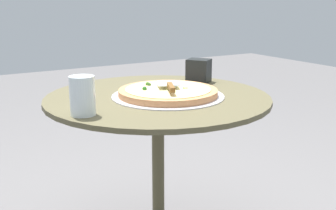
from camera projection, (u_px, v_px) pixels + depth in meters
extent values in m
cylinder|color=brown|center=(158.00, 98.00, 1.64)|extent=(0.88, 0.88, 0.02)
cylinder|color=brown|center=(158.00, 181.00, 1.73)|extent=(0.05, 0.05, 0.69)
cylinder|color=silver|center=(168.00, 96.00, 1.62)|extent=(0.44, 0.44, 0.00)
cylinder|color=tan|center=(168.00, 92.00, 1.62)|extent=(0.38, 0.38, 0.02)
cylinder|color=#F4DC94|center=(168.00, 89.00, 1.62)|extent=(0.33, 0.33, 0.00)
sphere|color=#24652C|center=(174.00, 84.00, 1.67)|extent=(0.02, 0.02, 0.02)
sphere|color=#376720|center=(148.00, 84.00, 1.68)|extent=(0.02, 0.02, 0.02)
sphere|color=#2B6A24|center=(145.00, 89.00, 1.59)|extent=(0.02, 0.02, 0.02)
sphere|color=#296825|center=(185.00, 88.00, 1.61)|extent=(0.01, 0.01, 0.01)
sphere|color=silver|center=(186.00, 88.00, 1.61)|extent=(0.02, 0.02, 0.02)
sphere|color=#3A602A|center=(149.00, 84.00, 1.67)|extent=(0.02, 0.02, 0.02)
cube|color=silver|center=(168.00, 83.00, 1.63)|extent=(0.11, 0.12, 0.00)
cube|color=brown|center=(171.00, 87.00, 1.53)|extent=(0.06, 0.11, 0.02)
cylinder|color=white|center=(82.00, 96.00, 1.35)|extent=(0.08, 0.08, 0.13)
cube|color=black|center=(199.00, 71.00, 1.89)|extent=(0.12, 0.13, 0.10)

